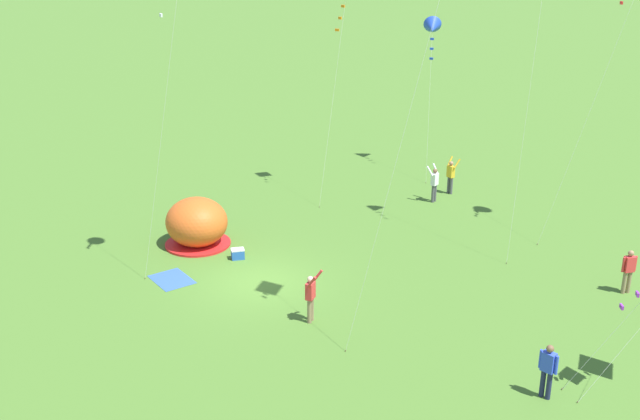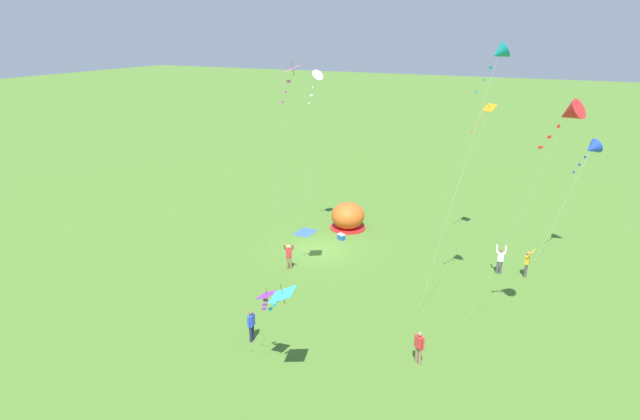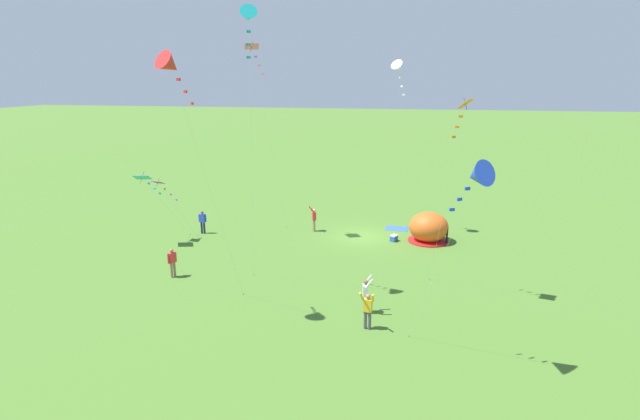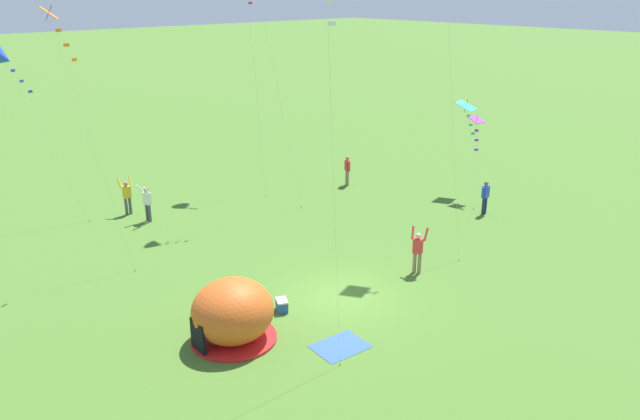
{
  "view_description": "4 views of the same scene",
  "coord_description": "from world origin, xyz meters",
  "px_view_note": "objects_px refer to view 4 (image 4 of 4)",
  "views": [
    {
      "loc": [
        21.04,
        -15.41,
        12.66
      ],
      "look_at": [
        2.65,
        0.78,
        3.51
      ],
      "focal_mm": 42.0,
      "sensor_mm": 36.0,
      "label": 1
    },
    {
      "loc": [
        29.56,
        13.92,
        14.85
      ],
      "look_at": [
        1.84,
        0.86,
        3.76
      ],
      "focal_mm": 28.0,
      "sensor_mm": 36.0,
      "label": 2
    },
    {
      "loc": [
        -3.78,
        34.28,
        11.14
      ],
      "look_at": [
        2.07,
        5.04,
        3.18
      ],
      "focal_mm": 28.0,
      "sensor_mm": 36.0,
      "label": 3
    },
    {
      "loc": [
        -14.48,
        -14.84,
        10.91
      ],
      "look_at": [
        0.81,
        2.12,
        2.66
      ],
      "focal_mm": 35.0,
      "sensor_mm": 36.0,
      "label": 4
    }
  ],
  "objects_px": {
    "kite_orange": "(55,27)",
    "kite_cyan": "(467,109)",
    "person_arms_raised": "(418,250)",
    "kite_purple": "(477,126)",
    "person_strolling": "(485,196)",
    "cooler_box": "(282,305)",
    "kite_blue": "(3,58)",
    "person_center_field": "(347,169)",
    "popup_tent": "(233,312)",
    "person_flying_kite": "(147,202)",
    "person_near_tent": "(127,195)"
  },
  "relations": [
    {
      "from": "popup_tent",
      "to": "person_flying_kite",
      "type": "distance_m",
      "value": 12.22
    },
    {
      "from": "person_flying_kite",
      "to": "person_center_field",
      "type": "bearing_deg",
      "value": -11.65
    },
    {
      "from": "kite_orange",
      "to": "kite_cyan",
      "type": "height_order",
      "value": "kite_orange"
    },
    {
      "from": "person_strolling",
      "to": "person_arms_raised",
      "type": "xyz_separation_m",
      "value": [
        -7.88,
        -2.15,
        0.03
      ]
    },
    {
      "from": "kite_cyan",
      "to": "kite_orange",
      "type": "bearing_deg",
      "value": 166.21
    },
    {
      "from": "kite_orange",
      "to": "person_strolling",
      "type": "bearing_deg",
      "value": -24.99
    },
    {
      "from": "kite_orange",
      "to": "kite_cyan",
      "type": "relative_size",
      "value": 1.99
    },
    {
      "from": "person_strolling",
      "to": "kite_purple",
      "type": "height_order",
      "value": "kite_purple"
    },
    {
      "from": "person_flying_kite",
      "to": "kite_purple",
      "type": "height_order",
      "value": "kite_purple"
    },
    {
      "from": "popup_tent",
      "to": "cooler_box",
      "type": "distance_m",
      "value": 2.52
    },
    {
      "from": "person_strolling",
      "to": "person_flying_kite",
      "type": "distance_m",
      "value": 16.75
    },
    {
      "from": "person_near_tent",
      "to": "kite_orange",
      "type": "bearing_deg",
      "value": -133.76
    },
    {
      "from": "popup_tent",
      "to": "kite_blue",
      "type": "bearing_deg",
      "value": 94.0
    },
    {
      "from": "person_flying_kite",
      "to": "kite_blue",
      "type": "height_order",
      "value": "kite_blue"
    },
    {
      "from": "cooler_box",
      "to": "kite_blue",
      "type": "distance_m",
      "value": 17.72
    },
    {
      "from": "kite_blue",
      "to": "popup_tent",
      "type": "bearing_deg",
      "value": -86.0
    },
    {
      "from": "kite_orange",
      "to": "kite_purple",
      "type": "bearing_deg",
      "value": -17.28
    },
    {
      "from": "person_flying_kite",
      "to": "kite_orange",
      "type": "distance_m",
      "value": 9.7
    },
    {
      "from": "person_strolling",
      "to": "kite_purple",
      "type": "xyz_separation_m",
      "value": [
        1.85,
        2.09,
        2.95
      ]
    },
    {
      "from": "kite_cyan",
      "to": "person_center_field",
      "type": "bearing_deg",
      "value": 130.84
    },
    {
      "from": "person_strolling",
      "to": "kite_cyan",
      "type": "distance_m",
      "value": 5.41
    },
    {
      "from": "popup_tent",
      "to": "kite_orange",
      "type": "distance_m",
      "value": 12.69
    },
    {
      "from": "kite_purple",
      "to": "kite_orange",
      "type": "xyz_separation_m",
      "value": [
        -19.06,
        5.93,
        5.54
      ]
    },
    {
      "from": "person_arms_raised",
      "to": "kite_cyan",
      "type": "distance_m",
      "value": 12.16
    },
    {
      "from": "kite_purple",
      "to": "kite_cyan",
      "type": "distance_m",
      "value": 1.42
    },
    {
      "from": "person_center_field",
      "to": "person_near_tent",
      "type": "distance_m",
      "value": 12.25
    },
    {
      "from": "popup_tent",
      "to": "kite_cyan",
      "type": "height_order",
      "value": "kite_cyan"
    },
    {
      "from": "cooler_box",
      "to": "person_strolling",
      "type": "bearing_deg",
      "value": 3.97
    },
    {
      "from": "person_center_field",
      "to": "kite_cyan",
      "type": "height_order",
      "value": "kite_cyan"
    },
    {
      "from": "person_arms_raised",
      "to": "kite_purple",
      "type": "xyz_separation_m",
      "value": [
        9.73,
        4.24,
        2.92
      ]
    },
    {
      "from": "person_flying_kite",
      "to": "kite_purple",
      "type": "distance_m",
      "value": 17.37
    },
    {
      "from": "popup_tent",
      "to": "person_near_tent",
      "type": "relative_size",
      "value": 1.49
    },
    {
      "from": "person_strolling",
      "to": "kite_purple",
      "type": "bearing_deg",
      "value": 48.47
    },
    {
      "from": "kite_purple",
      "to": "kite_orange",
      "type": "distance_m",
      "value": 20.72
    },
    {
      "from": "popup_tent",
      "to": "person_strolling",
      "type": "xyz_separation_m",
      "value": [
        16.23,
        1.39,
        -0.03
      ]
    },
    {
      "from": "person_arms_raised",
      "to": "kite_purple",
      "type": "distance_m",
      "value": 11.01
    },
    {
      "from": "kite_purple",
      "to": "kite_blue",
      "type": "height_order",
      "value": "kite_blue"
    },
    {
      "from": "kite_purple",
      "to": "kite_blue",
      "type": "xyz_separation_m",
      "value": [
        -19.2,
        12.59,
        3.87
      ]
    },
    {
      "from": "person_arms_raised",
      "to": "person_strolling",
      "type": "bearing_deg",
      "value": 15.27
    },
    {
      "from": "person_center_field",
      "to": "kite_purple",
      "type": "height_order",
      "value": "kite_purple"
    },
    {
      "from": "person_strolling",
      "to": "kite_purple",
      "type": "relative_size",
      "value": 0.38
    },
    {
      "from": "cooler_box",
      "to": "person_strolling",
      "type": "xyz_separation_m",
      "value": [
        13.87,
        0.96,
        0.74
      ]
    },
    {
      "from": "person_flying_kite",
      "to": "kite_orange",
      "type": "relative_size",
      "value": 0.18
    },
    {
      "from": "kite_cyan",
      "to": "kite_blue",
      "type": "relative_size",
      "value": 0.61
    },
    {
      "from": "popup_tent",
      "to": "person_arms_raised",
      "type": "relative_size",
      "value": 1.49
    },
    {
      "from": "popup_tent",
      "to": "person_center_field",
      "type": "relative_size",
      "value": 1.63
    },
    {
      "from": "popup_tent",
      "to": "person_strolling",
      "type": "distance_m",
      "value": 16.29
    },
    {
      "from": "person_near_tent",
      "to": "kite_cyan",
      "type": "height_order",
      "value": "kite_cyan"
    },
    {
      "from": "cooler_box",
      "to": "person_strolling",
      "type": "distance_m",
      "value": 13.93
    },
    {
      "from": "person_strolling",
      "to": "person_center_field",
      "type": "relative_size",
      "value": 1.0
    }
  ]
}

